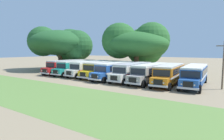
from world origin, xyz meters
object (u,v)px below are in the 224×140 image
parked_bus_slot_6 (151,72)px  broad_shade_tree (138,44)px  parked_bus_slot_4 (115,70)px  parked_bus_slot_5 (133,71)px  parked_bus_slot_7 (169,73)px  parked_bus_slot_1 (77,67)px  secondary_tree (62,44)px  utility_pole (223,64)px  parked_bus_slot_3 (103,68)px  parked_bus_slot_8 (195,74)px  parked_bus_slot_2 (90,67)px  parked_bus_slot_0 (66,66)px

parked_bus_slot_6 → broad_shade_tree: bearing=-143.3°
parked_bus_slot_4 → parked_bus_slot_6: bearing=90.8°
parked_bus_slot_5 → parked_bus_slot_7: same height
parked_bus_slot_1 → parked_bus_slot_6: same height
secondary_tree → broad_shade_tree: bearing=15.4°
utility_pole → parked_bus_slot_1: bearing=179.2°
parked_bus_slot_1 → utility_pole: bearing=85.6°
parked_bus_slot_3 → parked_bus_slot_5: (6.45, -0.39, 0.00)m
parked_bus_slot_4 → parked_bus_slot_5: bearing=92.7°
parked_bus_slot_8 → utility_pole: 3.91m
parked_bus_slot_5 → parked_bus_slot_1: bearing=-92.0°
parked_bus_slot_2 → parked_bus_slot_8: same height
broad_shade_tree → parked_bus_slot_2: bearing=-116.7°
parked_bus_slot_3 → parked_bus_slot_6: same height
parked_bus_slot_8 → broad_shade_tree: (-13.97, 10.15, 4.81)m
parked_bus_slot_6 → utility_pole: size_ratio=1.78×
parked_bus_slot_3 → parked_bus_slot_7: same height
parked_bus_slot_1 → parked_bus_slot_3: (6.77, 0.06, 0.00)m
parked_bus_slot_0 → parked_bus_slot_3: 9.92m
utility_pole → secondary_tree: bearing=171.2°
parked_bus_slot_2 → parked_bus_slot_4: 6.41m
parked_bus_slot_7 → parked_bus_slot_4: bearing=-92.4°
parked_bus_slot_2 → secondary_tree: 15.46m
parked_bus_slot_3 → parked_bus_slot_4: bearing=77.1°
secondary_tree → parked_bus_slot_0: bearing=-36.8°
parked_bus_slot_2 → parked_bus_slot_4: same height
secondary_tree → parked_bus_slot_7: bearing=-10.6°
parked_bus_slot_7 → secondary_tree: 30.41m
parked_bus_slot_6 → secondary_tree: (-26.62, 5.68, 4.97)m
parked_bus_slot_3 → broad_shade_tree: broad_shade_tree is taller
parked_bus_slot_5 → parked_bus_slot_6: size_ratio=1.00×
parked_bus_slot_2 → parked_bus_slot_5: 9.75m
parked_bus_slot_1 → parked_bus_slot_5: same height
parked_bus_slot_3 → secondary_tree: secondary_tree is taller
parked_bus_slot_3 → secondary_tree: bearing=-109.5°
parked_bus_slot_1 → utility_pole: utility_pole is taller
parked_bus_slot_5 → parked_bus_slot_2: bearing=-93.5°
parked_bus_slot_0 → parked_bus_slot_2: same height
parked_bus_slot_1 → parked_bus_slot_5: 13.23m
parked_bus_slot_1 → parked_bus_slot_3: 6.77m
parked_bus_slot_0 → secondary_tree: 10.13m
parked_bus_slot_2 → parked_bus_slot_5: size_ratio=1.00×
parked_bus_slot_0 → parked_bus_slot_6: bearing=85.6°
parked_bus_slot_5 → parked_bus_slot_8: (9.43, 0.69, 0.00)m
parked_bus_slot_6 → parked_bus_slot_7: bearing=94.7°
parked_bus_slot_2 → parked_bus_slot_6: bearing=86.0°
parked_bus_slot_4 → parked_bus_slot_1: bearing=-93.5°
parked_bus_slot_3 → parked_bus_slot_4: 3.14m
parked_bus_slot_4 → broad_shade_tree: size_ratio=0.74×
parked_bus_slot_0 → parked_bus_slot_2: bearing=88.0°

